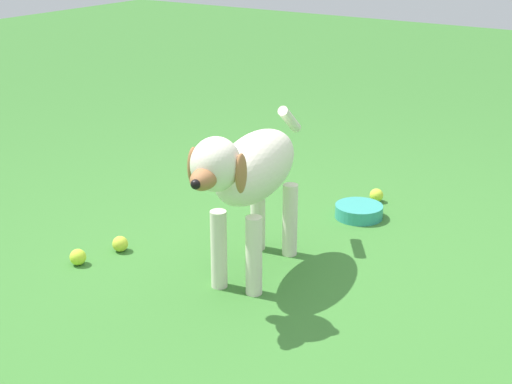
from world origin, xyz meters
name	(u,v)px	position (x,y,z in m)	size (l,w,h in m)	color
ground	(293,295)	(0.00, 0.00, 0.00)	(14.00, 14.00, 0.00)	#38722D
dog	(250,173)	(0.04, 0.22, 0.42)	(0.93, 0.33, 0.64)	silver
tennis_ball_0	(120,244)	(-0.07, 0.80, 0.03)	(0.07, 0.07, 0.07)	#C4D139
tennis_ball_1	(78,257)	(-0.26, 0.85, 0.03)	(0.07, 0.07, 0.07)	#C1E135
tennis_ball_2	(376,195)	(1.04, 0.15, 0.03)	(0.07, 0.07, 0.07)	#C9E037
water_bowl	(359,211)	(0.81, 0.13, 0.03)	(0.22, 0.22, 0.06)	teal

